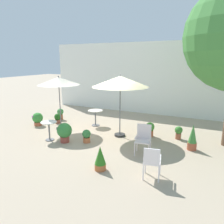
% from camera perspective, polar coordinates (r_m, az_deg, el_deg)
% --- Properties ---
extents(ground_plane, '(60.00, 60.00, 0.00)m').
position_cam_1_polar(ground_plane, '(9.09, -1.55, -6.04)').
color(ground_plane, tan).
extents(villa_facade, '(11.45, 0.30, 4.02)m').
position_cam_1_polar(villa_facade, '(12.77, 7.84, 8.74)').
color(villa_facade, white).
rests_on(villa_facade, ground).
extents(patio_umbrella_0, '(2.22, 2.22, 2.50)m').
position_cam_1_polar(patio_umbrella_0, '(8.51, 2.17, 7.89)').
color(patio_umbrella_0, '#2D2D2D').
rests_on(patio_umbrella_0, ground).
extents(patio_umbrella_1, '(1.80, 1.80, 2.38)m').
position_cam_1_polar(patio_umbrella_1, '(9.69, -13.79, 7.68)').
color(patio_umbrella_1, '#2D2D2D').
rests_on(patio_umbrella_1, ground).
extents(cafe_table_0, '(0.60, 0.60, 0.74)m').
position_cam_1_polar(cafe_table_0, '(8.72, -16.16, -3.97)').
color(cafe_table_0, white).
rests_on(cafe_table_0, ground).
extents(cafe_table_1, '(0.69, 0.69, 0.75)m').
position_cam_1_polar(cafe_table_1, '(10.24, -4.36, -0.79)').
color(cafe_table_1, silver).
rests_on(cafe_table_1, ground).
extents(patio_chair_0, '(0.50, 0.50, 0.89)m').
position_cam_1_polar(patio_chair_0, '(5.82, 10.42, -12.34)').
color(patio_chair_0, white).
rests_on(patio_chair_0, ground).
extents(patio_chair_1, '(0.55, 0.53, 0.98)m').
position_cam_1_polar(patio_chair_1, '(7.28, 8.23, -6.60)').
color(patio_chair_1, silver).
rests_on(patio_chair_1, ground).
extents(potted_plant_0, '(0.49, 0.49, 0.62)m').
position_cam_1_polar(potted_plant_0, '(10.88, -18.89, -1.67)').
color(potted_plant_0, '#BE603D').
rests_on(potted_plant_0, ground).
extents(potted_plant_1, '(0.56, 0.56, 0.75)m').
position_cam_1_polar(potted_plant_1, '(8.40, -12.33, -5.01)').
color(potted_plant_1, '#9C4539').
rests_on(potted_plant_1, ground).
extents(potted_plant_2, '(0.32, 0.32, 0.71)m').
position_cam_1_polar(potted_plant_2, '(6.25, -3.11, -12.02)').
color(potted_plant_2, '#B06034').
rests_on(potted_plant_2, ground).
extents(potted_plant_3, '(0.36, 0.36, 0.59)m').
position_cam_1_polar(potted_plant_3, '(8.97, 9.89, -4.36)').
color(potted_plant_3, '#CC673D').
rests_on(potted_plant_3, ground).
extents(potted_plant_4, '(0.32, 0.32, 0.50)m').
position_cam_1_polar(potted_plant_4, '(8.29, -6.69, -6.17)').
color(potted_plant_4, '#D06F41').
rests_on(potted_plant_4, ground).
extents(potted_plant_5, '(0.31, 0.31, 0.91)m').
position_cam_1_polar(potted_plant_5, '(8.01, 20.33, -6.35)').
color(potted_plant_5, '#AF5538').
rests_on(potted_plant_5, ground).
extents(potted_plant_6, '(0.30, 0.30, 0.52)m').
position_cam_1_polar(potted_plant_6, '(8.95, 17.03, -4.97)').
color(potted_plant_6, '#96543B').
rests_on(potted_plant_6, ground).
extents(potted_plant_7, '(0.33, 0.33, 0.48)m').
position_cam_1_polar(potted_plant_7, '(11.00, -14.02, -1.56)').
color(potted_plant_7, brown).
rests_on(potted_plant_7, ground).
extents(potted_plant_8, '(0.33, 0.33, 0.58)m').
position_cam_1_polar(potted_plant_8, '(11.62, -13.36, -0.34)').
color(potted_plant_8, '#9D5330').
rests_on(potted_plant_8, ground).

